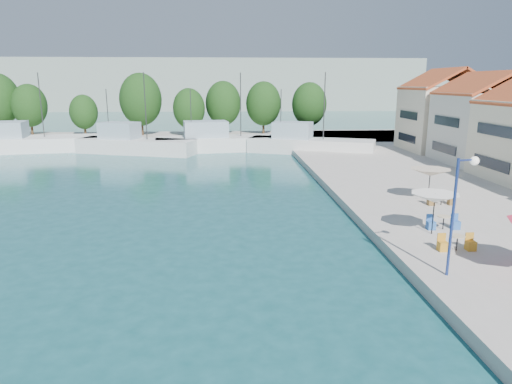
{
  "coord_description": "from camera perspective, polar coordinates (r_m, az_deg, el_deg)",
  "views": [
    {
      "loc": [
        -1.92,
        -2.6,
        8.5
      ],
      "look_at": [
        -0.11,
        26.0,
        1.65
      ],
      "focal_mm": 32.0,
      "sensor_mm": 36.0,
      "label": 1
    }
  ],
  "objects": [
    {
      "name": "street_lamp",
      "position": [
        20.37,
        24.28,
        -0.29
      ],
      "size": [
        1.01,
        0.44,
        5.03
      ],
      "rotation": [
        0.0,
        0.0,
        0.25
      ],
      "color": "navy",
      "rests_on": "quay_right"
    },
    {
      "name": "tree_03",
      "position": [
        75.81,
        -20.74,
        9.34
      ],
      "size": [
        4.21,
        4.21,
        6.23
      ],
      "color": "#3F2B19",
      "rests_on": "quay_far"
    },
    {
      "name": "trawler_03",
      "position": [
        59.48,
        -4.08,
        6.24
      ],
      "size": [
        18.64,
        7.25,
        10.2
      ],
      "rotation": [
        0.0,
        0.0,
        0.14
      ],
      "color": "silver",
      "rests_on": "ground"
    },
    {
      "name": "tree_02",
      "position": [
        80.39,
        -26.48,
        9.66
      ],
      "size": [
        5.29,
        5.29,
        7.83
      ],
      "color": "#3F2B19",
      "rests_on": "quay_far"
    },
    {
      "name": "cafe_table_02",
      "position": [
        27.38,
        22.36,
        -3.75
      ],
      "size": [
        1.82,
        0.7,
        0.76
      ],
      "color": "black",
      "rests_on": "quay_right"
    },
    {
      "name": "trawler_04",
      "position": [
        57.31,
        6.44,
        5.91
      ],
      "size": [
        15.82,
        9.32,
        10.2
      ],
      "rotation": [
        0.0,
        0.0,
        -0.37
      ],
      "color": "silver",
      "rests_on": "ground"
    },
    {
      "name": "hill_west",
      "position": [
        165.01,
        -13.77,
        12.9
      ],
      "size": [
        180.0,
        40.0,
        16.0
      ],
      "primitive_type": "cube",
      "color": "gray",
      "rests_on": "ground"
    },
    {
      "name": "tree_05",
      "position": [
        71.13,
        -8.38,
        10.29
      ],
      "size": [
        4.87,
        4.87,
        7.21
      ],
      "color": "#3F2B19",
      "rests_on": "quay_far"
    },
    {
      "name": "tree_06",
      "position": [
        73.96,
        -4.12,
        11.0
      ],
      "size": [
        5.59,
        5.59,
        8.28
      ],
      "color": "#3F2B19",
      "rests_on": "quay_far"
    },
    {
      "name": "cafe_table_03",
      "position": [
        32.72,
        22.15,
        -1.02
      ],
      "size": [
        1.82,
        0.7,
        0.76
      ],
      "color": "black",
      "rests_on": "quay_right"
    },
    {
      "name": "umbrella_cream",
      "position": [
        33.4,
        20.95,
        2.31
      ],
      "size": [
        2.76,
        2.76,
        2.22
      ],
      "color": "black",
      "rests_on": "quay_right"
    },
    {
      "name": "building_06",
      "position": [
        59.62,
        22.49,
        9.56
      ],
      "size": [
        9.0,
        8.8,
        10.2
      ],
      "color": "beige",
      "rests_on": "quay_right"
    },
    {
      "name": "hill_east",
      "position": [
        187.37,
        9.54,
        12.51
      ],
      "size": [
        140.0,
        40.0,
        12.0
      ],
      "primitive_type": "cube",
      "color": "gray",
      "rests_on": "ground"
    },
    {
      "name": "umbrella_white",
      "position": [
        25.89,
        21.45,
        -0.69
      ],
      "size": [
        2.55,
        2.55,
        2.24
      ],
      "color": "black",
      "rests_on": "quay_right"
    },
    {
      "name": "tree_08",
      "position": [
        73.61,
        6.66,
        10.84
      ],
      "size": [
        5.46,
        5.46,
        8.09
      ],
      "color": "#3F2B19",
      "rests_on": "quay_far"
    },
    {
      "name": "trawler_02",
      "position": [
        58.75,
        -15.03,
        5.72
      ],
      "size": [
        15.29,
        8.27,
        10.2
      ],
      "rotation": [
        0.0,
        0.0,
        -0.32
      ],
      "color": "silver",
      "rests_on": "ground"
    },
    {
      "name": "tree_07",
      "position": [
        73.49,
        0.94,
        10.98
      ],
      "size": [
        5.55,
        5.55,
        8.21
      ],
      "color": "#3F2B19",
      "rests_on": "quay_far"
    },
    {
      "name": "tree_04",
      "position": [
        73.42,
        -14.21,
        11.15
      ],
      "size": [
        6.4,
        6.4,
        9.47
      ],
      "color": "#3F2B19",
      "rests_on": "quay_far"
    },
    {
      "name": "quay_far",
      "position": [
        70.35,
        -8.61,
        6.6
      ],
      "size": [
        90.0,
        16.0,
        0.6
      ],
      "primitive_type": "cube",
      "color": "#B0A99F",
      "rests_on": "ground"
    },
    {
      "name": "cafe_table_01",
      "position": [
        24.22,
        23.8,
        -6.07
      ],
      "size": [
        1.82,
        0.7,
        0.76
      ],
      "color": "black",
      "rests_on": "quay_right"
    },
    {
      "name": "building_05",
      "position": [
        51.69,
        26.8,
        8.43
      ],
      "size": [
        8.4,
        8.8,
        9.7
      ],
      "color": "silver",
      "rests_on": "quay_right"
    },
    {
      "name": "trawler_01",
      "position": [
        65.55,
        -27.16,
        5.46
      ],
      "size": [
        21.81,
        9.06,
        10.2
      ],
      "rotation": [
        0.0,
        0.0,
        0.17
      ],
      "color": "white",
      "rests_on": "ground"
    }
  ]
}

